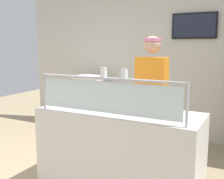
{
  "coord_description": "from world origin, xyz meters",
  "views": [
    {
      "loc": [
        2.16,
        -2.26,
        1.64
      ],
      "look_at": [
        0.77,
        0.38,
        1.17
      ],
      "focal_mm": 44.59,
      "sensor_mm": 36.0,
      "label": 1
    }
  ],
  "objects_px": {
    "pizza_tray": "(129,108)",
    "pizza_box_stack": "(88,83)",
    "parmesan_shaker": "(104,73)",
    "pizza_server": "(131,107)",
    "worker_figure": "(151,96)",
    "pepper_flake_shaker": "(124,74)"
  },
  "relations": [
    {
      "from": "pepper_flake_shaker",
      "to": "pizza_tray",
      "type": "bearing_deg",
      "value": 107.96
    },
    {
      "from": "pizza_tray",
      "to": "pizza_server",
      "type": "xyz_separation_m",
      "value": [
        0.03,
        -0.02,
        0.02
      ]
    },
    {
      "from": "pizza_server",
      "to": "pizza_box_stack",
      "type": "xyz_separation_m",
      "value": [
        -1.58,
        1.62,
        -0.03
      ]
    },
    {
      "from": "pizza_server",
      "to": "worker_figure",
      "type": "height_order",
      "value": "worker_figure"
    },
    {
      "from": "pepper_flake_shaker",
      "to": "pizza_box_stack",
      "type": "height_order",
      "value": "pepper_flake_shaker"
    },
    {
      "from": "pizza_tray",
      "to": "pepper_flake_shaker",
      "type": "distance_m",
      "value": 0.57
    },
    {
      "from": "pizza_tray",
      "to": "pizza_box_stack",
      "type": "relative_size",
      "value": 0.9
    },
    {
      "from": "pepper_flake_shaker",
      "to": "parmesan_shaker",
      "type": "bearing_deg",
      "value": 180.0
    },
    {
      "from": "pizza_tray",
      "to": "pepper_flake_shaker",
      "type": "height_order",
      "value": "pepper_flake_shaker"
    },
    {
      "from": "worker_figure",
      "to": "parmesan_shaker",
      "type": "bearing_deg",
      "value": -98.7
    },
    {
      "from": "pizza_tray",
      "to": "parmesan_shaker",
      "type": "distance_m",
      "value": 0.57
    },
    {
      "from": "pizza_server",
      "to": "pizza_box_stack",
      "type": "distance_m",
      "value": 2.27
    },
    {
      "from": "pizza_tray",
      "to": "pizza_box_stack",
      "type": "bearing_deg",
      "value": 133.9
    },
    {
      "from": "parmesan_shaker",
      "to": "pizza_server",
      "type": "bearing_deg",
      "value": 70.26
    },
    {
      "from": "parmesan_shaker",
      "to": "worker_figure",
      "type": "height_order",
      "value": "worker_figure"
    },
    {
      "from": "pizza_server",
      "to": "pepper_flake_shaker",
      "type": "bearing_deg",
      "value": -88.26
    },
    {
      "from": "parmesan_shaker",
      "to": "pizza_box_stack",
      "type": "xyz_separation_m",
      "value": [
        -1.45,
        1.99,
        -0.42
      ]
    },
    {
      "from": "pizza_tray",
      "to": "pepper_flake_shaker",
      "type": "xyz_separation_m",
      "value": [
        0.12,
        -0.38,
        0.41
      ]
    },
    {
      "from": "pizza_tray",
      "to": "pizza_server",
      "type": "height_order",
      "value": "pizza_server"
    },
    {
      "from": "pepper_flake_shaker",
      "to": "worker_figure",
      "type": "relative_size",
      "value": 0.05
    },
    {
      "from": "pizza_tray",
      "to": "pizza_box_stack",
      "type": "distance_m",
      "value": 2.23
    },
    {
      "from": "parmesan_shaker",
      "to": "pepper_flake_shaker",
      "type": "xyz_separation_m",
      "value": [
        0.22,
        -0.0,
        -0.0
      ]
    }
  ]
}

